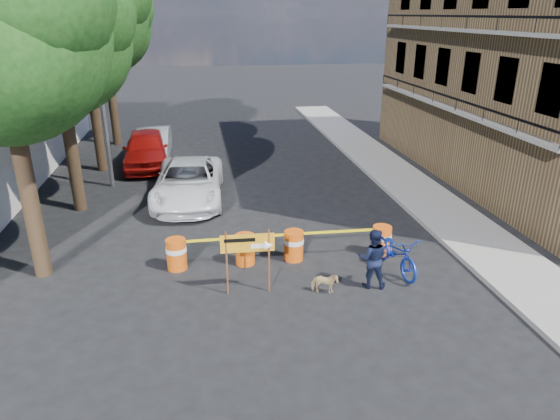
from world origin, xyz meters
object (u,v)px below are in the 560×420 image
object	(u,v)px
barrel_far_left	(176,253)
dog	(325,283)
detour_sign	(254,248)
sedan_silver	(154,143)
barrel_far_right	(382,240)
bicycle	(397,235)
barrel_mid_right	(294,245)
suv_white	(189,182)
sedan_red	(146,149)
barrel_mid_left	(245,249)
pedestrian	(372,258)

from	to	relation	value
barrel_far_left	dog	world-z (taller)	barrel_far_left
detour_sign	sedan_silver	size ratio (longest dim) A/B	0.39
barrel_far_right	bicycle	size ratio (longest dim) A/B	0.42
barrel_mid_right	suv_white	bearing A→B (deg)	118.76
detour_sign	bicycle	xyz separation A→B (m)	(4.01, 0.54, -0.20)
barrel_far_right	sedan_red	world-z (taller)	sedan_red
dog	sedan_silver	size ratio (longest dim) A/B	0.16
barrel_mid_left	pedestrian	world-z (taller)	pedestrian
barrel_mid_left	detour_sign	distance (m)	1.83
barrel_far_left	suv_white	xyz separation A→B (m)	(0.33, 5.55, 0.28)
barrel_far_right	barrel_mid_left	bearing A→B (deg)	179.02
barrel_mid_right	sedan_silver	world-z (taller)	sedan_silver
bicycle	suv_white	world-z (taller)	bicycle
suv_white	sedan_red	world-z (taller)	sedan_red
detour_sign	sedan_red	xyz separation A→B (m)	(-3.68, 12.23, -0.43)
barrel_far_left	pedestrian	distance (m)	5.42
barrel_mid_left	suv_white	bearing A→B (deg)	106.18
barrel_mid_right	dog	world-z (taller)	barrel_mid_right
detour_sign	dog	bearing A→B (deg)	-9.03
barrel_far_left	suv_white	size ratio (longest dim) A/B	0.17
barrel_far_right	sedan_red	bearing A→B (deg)	125.72
barrel_mid_right	sedan_red	size ratio (longest dim) A/B	0.18
barrel_far_left	detour_sign	size ratio (longest dim) A/B	0.51
barrel_mid_right	detour_sign	size ratio (longest dim) A/B	0.51
barrel_far_left	barrel_mid_right	distance (m)	3.36
barrel_mid_left	barrel_far_right	xyz separation A→B (m)	(4.07, -0.07, 0.00)
barrel_mid_left	suv_white	size ratio (longest dim) A/B	0.17
barrel_mid_right	suv_white	world-z (taller)	suv_white
barrel_far_left	pedestrian	size ratio (longest dim) A/B	0.55
sedan_red	sedan_silver	xyz separation A→B (m)	(0.24, 1.43, -0.11)
bicycle	dog	bearing A→B (deg)	-167.99
barrel_mid_right	sedan_silver	xyz separation A→B (m)	(-4.77, 12.00, 0.26)
sedan_silver	dog	bearing A→B (deg)	-69.42
sedan_silver	barrel_mid_left	bearing A→B (deg)	-74.21
barrel_far_left	barrel_mid_right	size ratio (longest dim) A/B	1.00
detour_sign	suv_white	bearing A→B (deg)	105.56
barrel_mid_right	dog	xyz separation A→B (m)	(0.42, -2.01, -0.18)
sedan_red	pedestrian	bearing A→B (deg)	-64.03
barrel_far_right	dog	xyz separation A→B (m)	(-2.22, -1.92, -0.18)
sedan_red	sedan_silver	world-z (taller)	sedan_red
barrel_far_right	detour_sign	world-z (taller)	detour_sign
sedan_silver	barrel_far_right	bearing A→B (deg)	-58.22
barrel_mid_left	bicycle	size ratio (longest dim) A/B	0.42
barrel_far_left	bicycle	xyz separation A→B (m)	(6.04, -1.11, 0.61)
pedestrian	sedan_red	bearing A→B (deg)	-45.22
barrel_mid_left	barrel_far_right	distance (m)	4.07
pedestrian	barrel_mid_left	bearing A→B (deg)	-13.66
suv_white	sedan_red	distance (m)	5.41
barrel_mid_right	pedestrian	world-z (taller)	pedestrian
detour_sign	pedestrian	xyz separation A→B (m)	(3.07, -0.17, -0.46)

